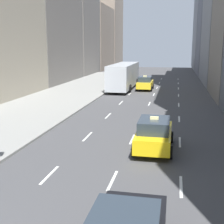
# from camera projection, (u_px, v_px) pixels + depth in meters

# --- Properties ---
(sidewalk_left) EXTENTS (8.00, 66.00, 0.15)m
(sidewalk_left) POSITION_uv_depth(u_px,v_px,m) (60.00, 98.00, 33.08)
(sidewalk_left) COLOR gray
(sidewalk_left) RESTS_ON ground
(lane_markings) EXTENTS (5.72, 56.00, 0.01)m
(lane_markings) POSITION_uv_depth(u_px,v_px,m) (146.00, 110.00, 27.38)
(lane_markings) COLOR white
(lane_markings) RESTS_ON ground
(building_row_left) EXTENTS (6.00, 92.53, 29.61)m
(building_row_left) POSITION_uv_depth(u_px,v_px,m) (46.00, 5.00, 45.49)
(building_row_left) COLOR #4C515B
(building_row_left) RESTS_ON ground
(taxi_lead) EXTENTS (2.02, 4.40, 1.87)m
(taxi_lead) POSITION_uv_depth(u_px,v_px,m) (145.00, 83.00, 39.71)
(taxi_lead) COLOR yellow
(taxi_lead) RESTS_ON ground
(taxi_second) EXTENTS (2.02, 4.40, 1.87)m
(taxi_second) POSITION_uv_depth(u_px,v_px,m) (154.00, 134.00, 16.72)
(taxi_second) COLOR yellow
(taxi_second) RESTS_ON ground
(city_bus) EXTENTS (2.80, 11.61, 3.25)m
(city_bus) POSITION_uv_depth(u_px,v_px,m) (124.00, 75.00, 40.39)
(city_bus) COLOR #B7BCC1
(city_bus) RESTS_ON ground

